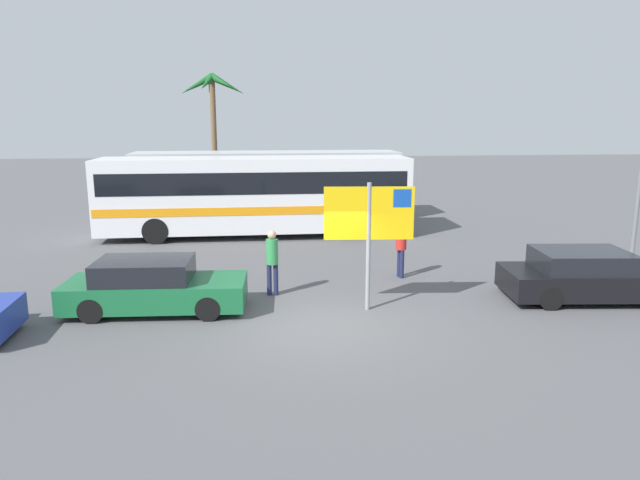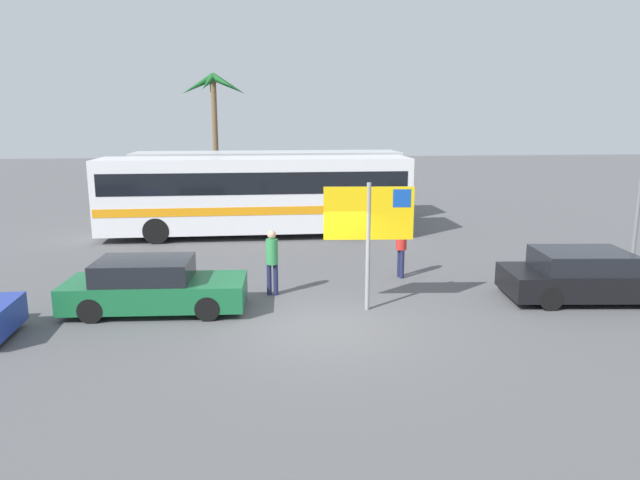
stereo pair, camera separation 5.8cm
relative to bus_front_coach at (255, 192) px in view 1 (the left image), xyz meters
name	(u,v)px [view 1 (the left image)]	position (x,y,z in m)	size (l,w,h in m)	color
ground	(320,327)	(1.42, -10.84, -1.78)	(120.00, 120.00, 0.00)	#565659
bus_front_coach	(255,192)	(0.00, 0.00, 0.00)	(12.34, 2.64, 3.17)	white
bus_rear_coach	(267,181)	(0.57, 4.01, 0.00)	(12.34, 2.64, 3.17)	silver
ferry_sign	(371,218)	(2.79, -9.74, 0.54)	(2.20, 0.24, 3.20)	gray
car_green	(153,287)	(-2.56, -9.28, -1.15)	(4.47, 1.95, 1.32)	#196638
car_black	(588,276)	(8.68, -9.56, -1.15)	(4.63, 2.32, 1.32)	black
pedestrian_crossing_lot	(272,257)	(0.41, -8.26, -0.72)	(0.32, 0.32, 1.79)	#1E2347
pedestrian_by_bus	(401,243)	(4.31, -6.89, -0.73)	(0.32, 0.32, 1.78)	#1E2347
palm_tree_seaside	(212,96)	(-2.30, 10.88, 4.19)	(3.75, 3.87, 7.22)	brown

